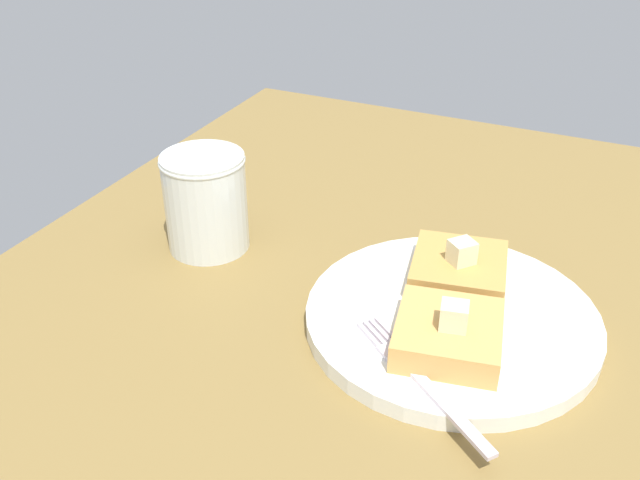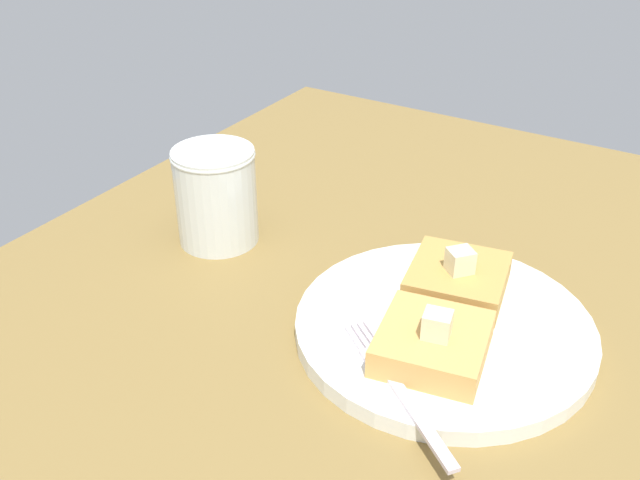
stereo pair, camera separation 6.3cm
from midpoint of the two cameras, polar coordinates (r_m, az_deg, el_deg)
name	(u,v)px [view 1 (the left image)]	position (r cm, az deg, el deg)	size (l,w,h in cm)	color
table_surface	(511,375)	(58.92, 12.08, -10.61)	(97.72, 97.72, 2.73)	olive
plate	(452,318)	(60.30, 7.54, -6.28)	(24.46, 24.46, 1.45)	white
toast_slice_left	(448,334)	(55.55, 7.01, -7.62)	(8.42, 8.00, 2.39)	tan
toast_slice_middle	(459,270)	(63.04, 8.23, -2.49)	(8.42, 8.00, 2.39)	tan
butter_pat_primary	(454,316)	(53.77, 7.38, -6.15)	(2.05, 1.84, 2.05)	beige
butter_pat_secondary	(462,252)	(61.40, 8.42, -1.04)	(2.05, 1.84, 2.05)	beige
fork	(415,373)	(53.47, 4.19, -10.67)	(11.00, 13.48, 0.36)	silver
syrup_jar	(206,204)	(70.17, -11.67, 2.75)	(8.15, 8.15, 9.70)	#5E2811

